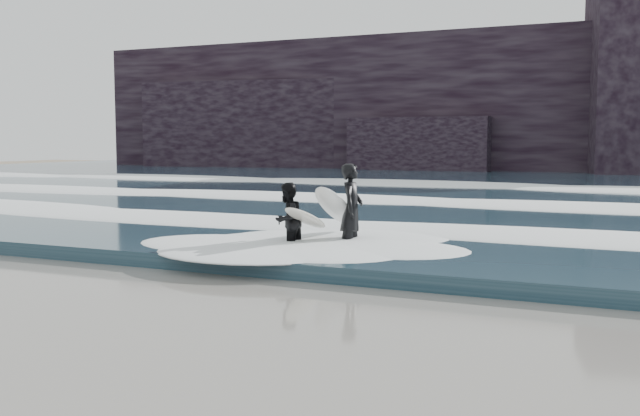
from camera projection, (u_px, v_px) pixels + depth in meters
The scene contains 8 objects.
ground at pixel (147, 317), 9.66m from camera, with size 120.00×120.00×0.00m, color #836C4F.
sea at pixel (505, 185), 36.05m from camera, with size 90.00×52.00×0.30m, color #1E3643.
headland at pixel (546, 104), 51.07m from camera, with size 70.00×9.00×10.00m, color black.
foam_near at pixel (371, 220), 17.82m from camera, with size 60.00×3.20×0.20m, color white.
foam_mid at pixel (441, 199), 24.19m from camera, with size 60.00×4.00×0.24m, color white.
foam_far at pixel (490, 183), 32.38m from camera, with size 60.00×4.80×0.30m, color white.
surfer_left at pixel (348, 209), 14.92m from camera, with size 1.11×2.21×1.91m.
surfer_right at pixel (290, 220), 14.49m from camera, with size 1.09×1.95×1.54m.
Camera 1 is at (5.98, -7.72, 2.39)m, focal length 40.00 mm.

